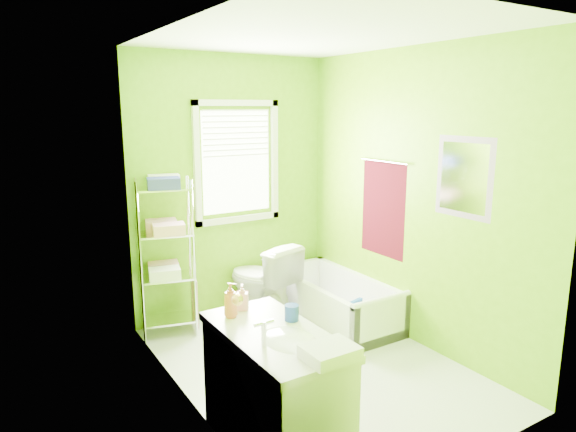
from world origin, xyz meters
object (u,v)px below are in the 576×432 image
vanity (275,388)px  wire_shelf_unit (167,240)px  bathtub (336,307)px  toilet (262,280)px

vanity → wire_shelf_unit: 2.04m
bathtub → wire_shelf_unit: wire_shelf_unit is taller
toilet → bathtub: bearing=126.9°
bathtub → toilet: toilet is taller
toilet → vanity: (-0.92, -1.83, 0.02)m
toilet → wire_shelf_unit: bearing=-25.3°
toilet → wire_shelf_unit: wire_shelf_unit is taller
bathtub → toilet: (-0.60, 0.46, 0.25)m
wire_shelf_unit → toilet: bearing=-9.6°
vanity → wire_shelf_unit: wire_shelf_unit is taller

